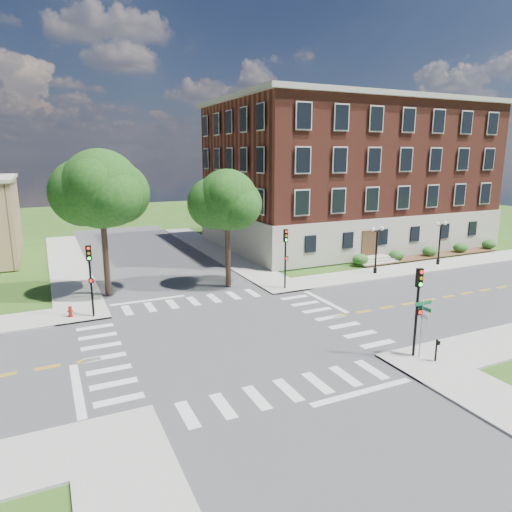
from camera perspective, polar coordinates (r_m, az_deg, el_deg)
name	(u,v)px	position (r m, az deg, el deg)	size (l,w,h in m)	color
ground	(230,335)	(27.82, -3.29, -9.89)	(160.00, 160.00, 0.00)	#2C5317
road_ew	(230,335)	(27.82, -3.29, -9.88)	(90.00, 12.00, 0.01)	#3D3D3F
road_ns	(230,335)	(27.82, -3.29, -9.87)	(12.00, 90.00, 0.01)	#3D3D3F
sidewalk_ne	(312,259)	(47.67, 7.01, -0.32)	(34.00, 34.00, 0.12)	#9E9B93
crosswalk_east	(330,318)	(31.02, 9.25, -7.62)	(2.20, 10.20, 0.02)	silver
stop_bar_east	(325,302)	(34.22, 8.65, -5.66)	(0.40, 5.50, 0.00)	silver
main_building	(346,174)	(56.85, 11.14, 10.05)	(30.60, 22.40, 16.50)	#A4A091
shrub_row	(429,257)	(51.46, 20.82, -0.17)	(18.00, 2.00, 1.30)	#1A4E1A
tree_c	(101,189)	(35.44, -18.83, 7.91)	(5.81, 5.81, 10.95)	black
tree_d	(227,200)	(36.28, -3.62, 6.98)	(4.83, 4.83, 9.43)	black
traffic_signal_se	(418,301)	(25.28, 19.56, -5.28)	(0.34, 0.38, 4.80)	black
traffic_signal_ne	(285,251)	(36.01, 3.71, 0.63)	(0.33, 0.36, 4.80)	black
traffic_signal_nw	(90,272)	(31.52, -20.02, -1.85)	(0.37, 0.43, 4.80)	black
twin_lamp_west	(376,247)	(42.19, 14.82, 1.09)	(1.36, 0.36, 4.23)	black
twin_lamp_east	(440,240)	(47.51, 21.99, 1.84)	(1.36, 0.36, 4.23)	black
street_sign_pole	(422,318)	(25.43, 20.06, -7.30)	(1.10, 1.10, 3.10)	gray
push_button_post	(437,349)	(25.79, 21.63, -10.75)	(0.14, 0.21, 1.20)	black
fire_hydrant	(70,312)	(32.73, -22.19, -6.47)	(0.35, 0.35, 0.75)	#9D110C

